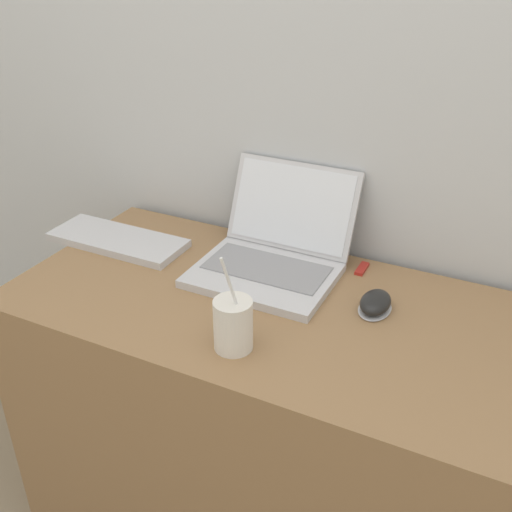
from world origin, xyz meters
The scene contains 7 objects.
wall_back centered at (0.00, 0.62, 1.25)m, with size 7.00×0.04×2.50m.
desk centered at (0.00, 0.29, 0.37)m, with size 1.21×0.58×0.74m.
laptop centered at (-0.08, 0.43, 0.79)m, with size 0.33×0.34×0.22m.
drink_cup centered at (-0.02, 0.11, 0.80)m, with size 0.08×0.08×0.21m.
computer_mouse centered at (0.20, 0.36, 0.76)m, with size 0.07×0.10×0.04m.
external_keyboard centered at (-0.50, 0.37, 0.75)m, with size 0.37×0.14×0.02m.
usb_stick centered at (0.12, 0.52, 0.75)m, with size 0.02×0.06×0.01m.
Camera 1 is at (0.44, -0.72, 1.47)m, focal length 42.00 mm.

